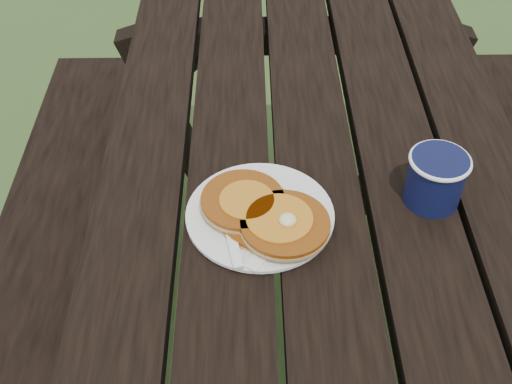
{
  "coord_description": "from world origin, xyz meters",
  "views": [
    {
      "loc": [
        -0.12,
        -0.75,
        1.5
      ],
      "look_at": [
        -0.11,
        -0.03,
        0.8
      ],
      "focal_mm": 45.0,
      "sensor_mm": 36.0,
      "label": 1
    }
  ],
  "objects_px": {
    "picnic_table": "(307,329)",
    "plate": "(260,215)",
    "coffee_cup": "(436,177)",
    "pancake_stack": "(265,214)"
  },
  "relations": [
    {
      "from": "picnic_table",
      "to": "coffee_cup",
      "type": "distance_m",
      "value": 0.47
    },
    {
      "from": "picnic_table",
      "to": "plate",
      "type": "relative_size",
      "value": 7.79
    },
    {
      "from": "picnic_table",
      "to": "coffee_cup",
      "type": "bearing_deg",
      "value": -1.24
    },
    {
      "from": "picnic_table",
      "to": "pancake_stack",
      "type": "bearing_deg",
      "value": -148.49
    },
    {
      "from": "picnic_table",
      "to": "plate",
      "type": "xyz_separation_m",
      "value": [
        -0.1,
        -0.04,
        0.39
      ]
    },
    {
      "from": "picnic_table",
      "to": "pancake_stack",
      "type": "relative_size",
      "value": 8.94
    },
    {
      "from": "pancake_stack",
      "to": "picnic_table",
      "type": "bearing_deg",
      "value": 31.51
    },
    {
      "from": "picnic_table",
      "to": "plate",
      "type": "distance_m",
      "value": 0.4
    },
    {
      "from": "picnic_table",
      "to": "coffee_cup",
      "type": "relative_size",
      "value": 18.21
    },
    {
      "from": "plate",
      "to": "pancake_stack",
      "type": "height_order",
      "value": "pancake_stack"
    }
  ]
}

